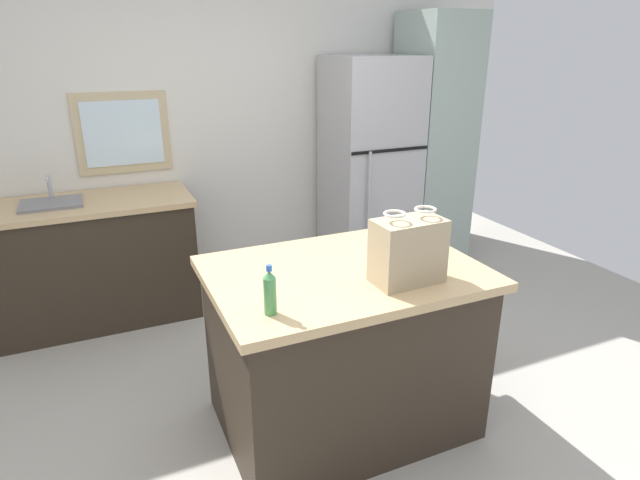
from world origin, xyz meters
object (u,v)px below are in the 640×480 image
(kitchen_island, at_px, (343,348))
(tall_cabinet, at_px, (433,144))
(refrigerator, at_px, (369,169))
(bottle, at_px, (270,292))
(shopping_bag, at_px, (408,251))
(small_box, at_px, (400,230))

(kitchen_island, height_order, tall_cabinet, tall_cabinet)
(refrigerator, bearing_deg, bottle, -127.89)
(tall_cabinet, relative_size, shopping_bag, 6.32)
(tall_cabinet, distance_m, shopping_bag, 2.57)
(kitchen_island, distance_m, small_box, 0.73)
(refrigerator, relative_size, shopping_bag, 5.34)
(refrigerator, xyz_separation_m, bottle, (-1.61, -2.07, 0.08))
(shopping_bag, xyz_separation_m, small_box, (0.26, 0.48, -0.09))
(tall_cabinet, xyz_separation_m, small_box, (-1.31, -1.56, -0.13))
(shopping_bag, bearing_deg, tall_cabinet, 52.34)
(refrigerator, height_order, shopping_bag, refrigerator)
(shopping_bag, relative_size, bottle, 1.60)
(kitchen_island, relative_size, shopping_bag, 3.83)
(tall_cabinet, bearing_deg, bottle, -137.40)
(kitchen_island, height_order, shopping_bag, shopping_bag)
(refrigerator, bearing_deg, shopping_bag, -114.52)
(kitchen_island, relative_size, tall_cabinet, 0.61)
(tall_cabinet, relative_size, bottle, 10.12)
(small_box, bearing_deg, shopping_bag, -118.82)
(kitchen_island, distance_m, shopping_bag, 0.69)
(tall_cabinet, distance_m, small_box, 2.04)
(refrigerator, xyz_separation_m, shopping_bag, (-0.93, -2.03, 0.13))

